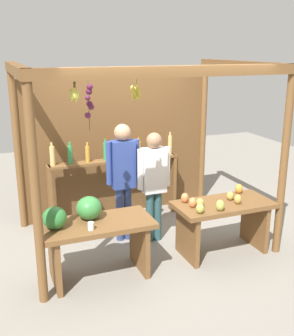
# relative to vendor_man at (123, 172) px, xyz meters

# --- Properties ---
(ground_plane) EXTENTS (12.00, 12.00, 0.00)m
(ground_plane) POSITION_rel_vendor_man_xyz_m (0.25, -0.06, -1.02)
(ground_plane) COLOR gray
(ground_plane) RESTS_ON ground
(market_stall) EXTENTS (3.22, 2.23, 2.48)m
(market_stall) POSITION_rel_vendor_man_xyz_m (0.24, 0.44, 0.43)
(market_stall) COLOR brown
(market_stall) RESTS_ON ground
(fruit_counter_left) EXTENTS (1.33, 0.66, 0.99)m
(fruit_counter_left) POSITION_rel_vendor_man_xyz_m (-0.68, -0.83, -0.40)
(fruit_counter_left) COLOR brown
(fruit_counter_left) RESTS_ON ground
(fruit_counter_right) EXTENTS (1.30, 0.64, 0.85)m
(fruit_counter_right) POSITION_rel_vendor_man_xyz_m (1.09, -0.85, -0.48)
(fruit_counter_right) COLOR brown
(fruit_counter_right) RESTS_ON ground
(bottle_shelf_unit) EXTENTS (2.07, 0.22, 1.36)m
(bottle_shelf_unit) POSITION_rel_vendor_man_xyz_m (0.08, 0.73, -0.20)
(bottle_shelf_unit) COLOR brown
(bottle_shelf_unit) RESTS_ON ground
(vendor_man) EXTENTS (0.48, 0.23, 1.69)m
(vendor_man) POSITION_rel_vendor_man_xyz_m (0.00, 0.00, 0.00)
(vendor_man) COLOR navy
(vendor_man) RESTS_ON ground
(vendor_woman) EXTENTS (0.48, 0.21, 1.58)m
(vendor_woman) POSITION_rel_vendor_man_xyz_m (0.38, -0.19, -0.08)
(vendor_woman) COLOR #2D5256
(vendor_woman) RESTS_ON ground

